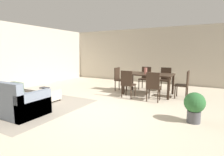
{
  "coord_description": "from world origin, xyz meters",
  "views": [
    {
      "loc": [
        2.52,
        -3.7,
        1.52
      ],
      "look_at": [
        -0.28,
        1.44,
        0.66
      ],
      "focal_mm": 28.16,
      "sensor_mm": 36.0,
      "label": 1
    }
  ],
  "objects_px": {
    "dining_chair_near_left": "(128,82)",
    "dining_chair_near_right": "(153,85)",
    "dining_chair_far_left": "(145,77)",
    "book_on_ottoman": "(44,88)",
    "dining_chair_head_west": "(119,78)",
    "couch": "(6,100)",
    "potted_plant": "(194,105)",
    "dining_table": "(148,76)",
    "dining_chair_head_east": "(184,83)",
    "ottoman_table": "(43,94)",
    "dining_chair_far_right": "(165,78)",
    "vase_centerpiece": "(146,71)"
  },
  "relations": [
    {
      "from": "dining_chair_head_west",
      "to": "book_on_ottoman",
      "type": "xyz_separation_m",
      "value": [
        -1.47,
        -2.39,
        -0.12
      ]
    },
    {
      "from": "potted_plant",
      "to": "dining_chair_head_east",
      "type": "bearing_deg",
      "value": 101.9
    },
    {
      "from": "dining_chair_near_right",
      "to": "dining_chair_far_left",
      "type": "distance_m",
      "value": 1.91
    },
    {
      "from": "potted_plant",
      "to": "dining_chair_near_right",
      "type": "bearing_deg",
      "value": 136.06
    },
    {
      "from": "dining_chair_near_right",
      "to": "book_on_ottoman",
      "type": "height_order",
      "value": "dining_chair_near_right"
    },
    {
      "from": "dining_table",
      "to": "couch",
      "type": "bearing_deg",
      "value": -126.15
    },
    {
      "from": "dining_table",
      "to": "dining_chair_near_left",
      "type": "bearing_deg",
      "value": -119.8
    },
    {
      "from": "couch",
      "to": "potted_plant",
      "type": "xyz_separation_m",
      "value": [
        4.29,
        1.53,
        0.09
      ]
    },
    {
      "from": "book_on_ottoman",
      "to": "dining_table",
      "type": "bearing_deg",
      "value": 41.32
    },
    {
      "from": "dining_chair_far_right",
      "to": "vase_centerpiece",
      "type": "xyz_separation_m",
      "value": [
        -0.51,
        -0.92,
        0.35
      ]
    },
    {
      "from": "dining_chair_head_east",
      "to": "book_on_ottoman",
      "type": "distance_m",
      "value": 4.54
    },
    {
      "from": "dining_chair_far_left",
      "to": "vase_centerpiece",
      "type": "relative_size",
      "value": 4.39
    },
    {
      "from": "dining_chair_near_right",
      "to": "dining_chair_far_left",
      "type": "xyz_separation_m",
      "value": [
        -0.81,
        1.74,
        0.0
      ]
    },
    {
      "from": "couch",
      "to": "dining_chair_head_west",
      "type": "distance_m",
      "value": 3.92
    },
    {
      "from": "vase_centerpiece",
      "to": "book_on_ottoman",
      "type": "relative_size",
      "value": 0.81
    },
    {
      "from": "dining_table",
      "to": "ottoman_table",
      "type": "bearing_deg",
      "value": -137.63
    },
    {
      "from": "dining_table",
      "to": "book_on_ottoman",
      "type": "relative_size",
      "value": 6.56
    },
    {
      "from": "dining_chair_head_east",
      "to": "couch",
      "type": "bearing_deg",
      "value": -136.89
    },
    {
      "from": "dining_chair_head_east",
      "to": "dining_chair_head_west",
      "type": "bearing_deg",
      "value": 179.11
    },
    {
      "from": "dining_table",
      "to": "dining_chair_near_right",
      "type": "height_order",
      "value": "dining_chair_near_right"
    },
    {
      "from": "dining_chair_head_west",
      "to": "potted_plant",
      "type": "bearing_deg",
      "value": -36.51
    },
    {
      "from": "ottoman_table",
      "to": "dining_chair_far_right",
      "type": "relative_size",
      "value": 1.13
    },
    {
      "from": "couch",
      "to": "dining_chair_head_west",
      "type": "height_order",
      "value": "dining_chair_head_west"
    },
    {
      "from": "dining_chair_near_right",
      "to": "vase_centerpiece",
      "type": "distance_m",
      "value": 1.04
    },
    {
      "from": "dining_chair_head_east",
      "to": "vase_centerpiece",
      "type": "height_order",
      "value": "vase_centerpiece"
    },
    {
      "from": "dining_chair_near_right",
      "to": "dining_chair_head_east",
      "type": "relative_size",
      "value": 1.0
    },
    {
      "from": "book_on_ottoman",
      "to": "ottoman_table",
      "type": "bearing_deg",
      "value": -81.03
    },
    {
      "from": "dining_chair_head_west",
      "to": "potted_plant",
      "type": "xyz_separation_m",
      "value": [
        2.85,
        -2.11,
        -0.13
      ]
    },
    {
      "from": "book_on_ottoman",
      "to": "dining_chair_head_west",
      "type": "bearing_deg",
      "value": 58.3
    },
    {
      "from": "couch",
      "to": "dining_table",
      "type": "bearing_deg",
      "value": 53.85
    },
    {
      "from": "potted_plant",
      "to": "couch",
      "type": "bearing_deg",
      "value": -160.37
    },
    {
      "from": "couch",
      "to": "dining_chair_head_east",
      "type": "bearing_deg",
      "value": 43.11
    },
    {
      "from": "ottoman_table",
      "to": "dining_chair_near_right",
      "type": "distance_m",
      "value": 3.46
    },
    {
      "from": "dining_chair_head_west",
      "to": "potted_plant",
      "type": "height_order",
      "value": "dining_chair_head_west"
    },
    {
      "from": "dining_chair_far_right",
      "to": "vase_centerpiece",
      "type": "height_order",
      "value": "vase_centerpiece"
    },
    {
      "from": "dining_chair_far_right",
      "to": "vase_centerpiece",
      "type": "relative_size",
      "value": 4.39
    },
    {
      "from": "couch",
      "to": "dining_chair_far_left",
      "type": "xyz_separation_m",
      "value": [
        2.25,
        4.45,
        0.23
      ]
    },
    {
      "from": "dining_chair_far_right",
      "to": "dining_chair_head_west",
      "type": "bearing_deg",
      "value": -152.63
    },
    {
      "from": "dining_chair_near_left",
      "to": "dining_chair_near_right",
      "type": "bearing_deg",
      "value": -4.75
    },
    {
      "from": "dining_table",
      "to": "dining_chair_head_east",
      "type": "relative_size",
      "value": 1.86
    },
    {
      "from": "dining_chair_near_right",
      "to": "dining_chair_far_right",
      "type": "height_order",
      "value": "same"
    },
    {
      "from": "couch",
      "to": "dining_chair_near_right",
      "type": "bearing_deg",
      "value": 41.69
    },
    {
      "from": "dining_chair_near_left",
      "to": "dining_chair_head_west",
      "type": "bearing_deg",
      "value": 130.8
    },
    {
      "from": "ottoman_table",
      "to": "dining_chair_head_west",
      "type": "bearing_deg",
      "value": 59.32
    },
    {
      "from": "dining_chair_near_right",
      "to": "dining_chair_far_left",
      "type": "relative_size",
      "value": 1.0
    },
    {
      "from": "vase_centerpiece",
      "to": "book_on_ottoman",
      "type": "height_order",
      "value": "vase_centerpiece"
    },
    {
      "from": "couch",
      "to": "book_on_ottoman",
      "type": "relative_size",
      "value": 8.39
    },
    {
      "from": "dining_chair_near_left",
      "to": "dining_chair_near_right",
      "type": "xyz_separation_m",
      "value": [
        0.89,
        -0.07,
        0.0
      ]
    },
    {
      "from": "ottoman_table",
      "to": "dining_chair_far_left",
      "type": "relative_size",
      "value": 1.13
    },
    {
      "from": "couch",
      "to": "dining_chair_near_left",
      "type": "xyz_separation_m",
      "value": [
        2.17,
        2.79,
        0.23
      ]
    }
  ]
}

